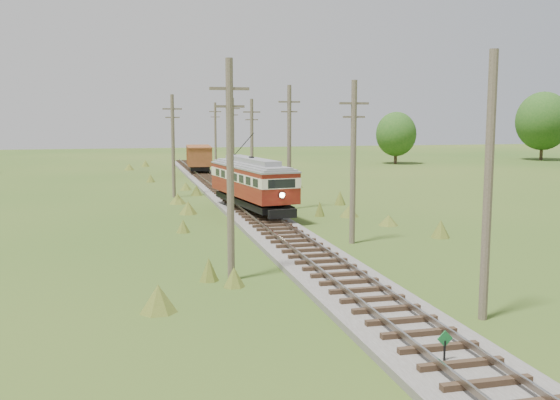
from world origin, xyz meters
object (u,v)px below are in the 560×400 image
object	(u,v)px
switch_marker	(445,347)
gravel_pile	(253,175)
streetcar	(252,180)
gondola	(199,157)

from	to	relation	value
switch_marker	gravel_pile	size ratio (longest dim) A/B	0.34
streetcar	gondola	world-z (taller)	streetcar
gondola	gravel_pile	bearing A→B (deg)	-55.04
streetcar	gondola	bearing A→B (deg)	81.70
gondola	gravel_pile	world-z (taller)	gondola
switch_marker	gondola	world-z (taller)	gondola
streetcar	gondola	xyz separation A→B (m)	(-0.00, 32.45, -0.35)
switch_marker	streetcar	xyz separation A→B (m)	(0.20, 27.44, 1.80)
streetcar	gondola	distance (m)	32.46
streetcar	gravel_pile	xyz separation A→B (m)	(4.91, 24.23, -1.92)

